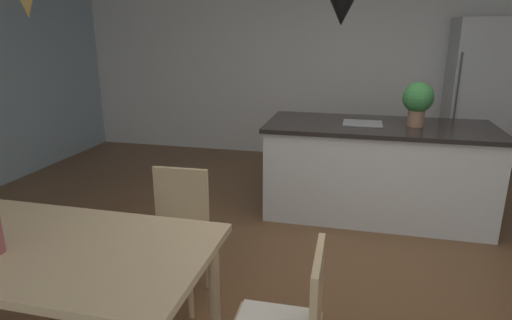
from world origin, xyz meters
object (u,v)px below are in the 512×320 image
dining_table (30,255)px  refrigerator (477,99)px  kitchen_island (376,169)px  potted_plant_on_island (418,100)px  chair_far_right (176,231)px

dining_table → refrigerator: bearing=54.9°
kitchen_island → potted_plant_on_island: 0.75m
chair_far_right → potted_plant_on_island: 2.48m
chair_far_right → kitchen_island: kitchen_island is taller
dining_table → chair_far_right: chair_far_right is taller
refrigerator → potted_plant_on_island: refrigerator is taller
refrigerator → dining_table: bearing=-125.1°
potted_plant_on_island → kitchen_island: bearing=180.0°
dining_table → kitchen_island: kitchen_island is taller
dining_table → potted_plant_on_island: potted_plant_on_island is taller
chair_far_right → potted_plant_on_island: potted_plant_on_island is taller
dining_table → kitchen_island: bearing=55.7°
kitchen_island → refrigerator: bearing=53.5°
refrigerator → chair_far_right: bearing=-126.9°
dining_table → potted_plant_on_island: bearing=51.1°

